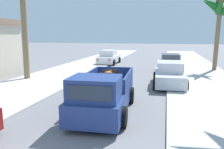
# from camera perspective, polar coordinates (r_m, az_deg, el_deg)

# --- Properties ---
(sidewalk_left) EXTENTS (4.86, 60.00, 0.12)m
(sidewalk_left) POSITION_cam_1_polar(r_m,az_deg,el_deg) (17.51, -14.63, -0.66)
(sidewalk_left) COLOR beige
(sidewalk_left) RESTS_ON ground
(sidewalk_right) EXTENTS (4.86, 60.00, 0.12)m
(sidewalk_right) POSITION_cam_1_polar(r_m,az_deg,el_deg) (15.67, 22.71, -2.37)
(sidewalk_right) COLOR beige
(sidewalk_right) RESTS_ON ground
(curb_left) EXTENTS (0.16, 60.00, 0.10)m
(curb_left) POSITION_cam_1_polar(r_m,az_deg,el_deg) (17.05, -11.57, -0.85)
(curb_left) COLOR silver
(curb_left) RESTS_ON ground
(curb_right) EXTENTS (0.16, 60.00, 0.10)m
(curb_right) POSITION_cam_1_polar(r_m,az_deg,el_deg) (15.53, 18.96, -2.27)
(curb_right) COLOR silver
(curb_right) RESTS_ON ground
(pickup_truck) EXTENTS (2.44, 5.32, 1.80)m
(pickup_truck) POSITION_cam_1_polar(r_m,az_deg,el_deg) (9.31, -2.08, -4.93)
(pickup_truck) COLOR navy
(pickup_truck) RESTS_ON ground
(car_right_near) EXTENTS (2.18, 4.33, 1.54)m
(car_right_near) POSITION_cam_1_polar(r_m,az_deg,el_deg) (20.76, 14.62, 2.81)
(car_right_near) COLOR #474C56
(car_right_near) RESTS_ON ground
(car_left_mid) EXTENTS (2.17, 4.32, 1.54)m
(car_left_mid) POSITION_cam_1_polar(r_m,az_deg,el_deg) (14.78, 14.38, -0.02)
(car_left_mid) COLOR silver
(car_left_mid) RESTS_ON ground
(car_right_mid) EXTENTS (2.08, 4.28, 1.54)m
(car_right_mid) POSITION_cam_1_polar(r_m,az_deg,el_deg) (25.23, -0.80, 4.37)
(car_right_mid) COLOR silver
(car_right_mid) RESTS_ON ground
(palm_tree_left_fore) EXTENTS (3.44, 3.57, 6.44)m
(palm_tree_left_fore) POSITION_cam_1_polar(r_m,az_deg,el_deg) (21.85, 25.68, 14.47)
(palm_tree_left_fore) COLOR brown
(palm_tree_left_fore) RESTS_ON ground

